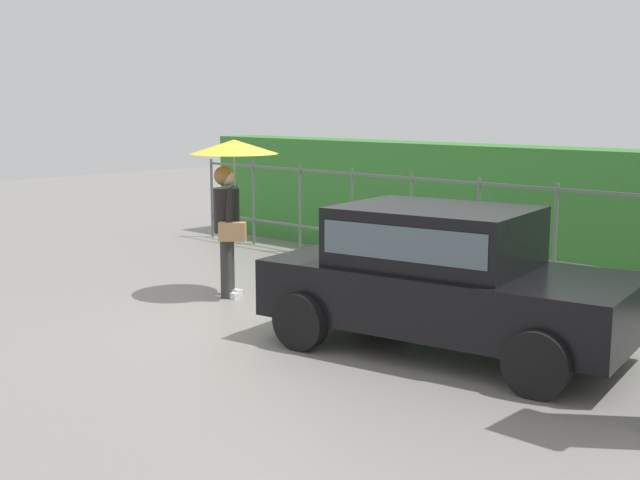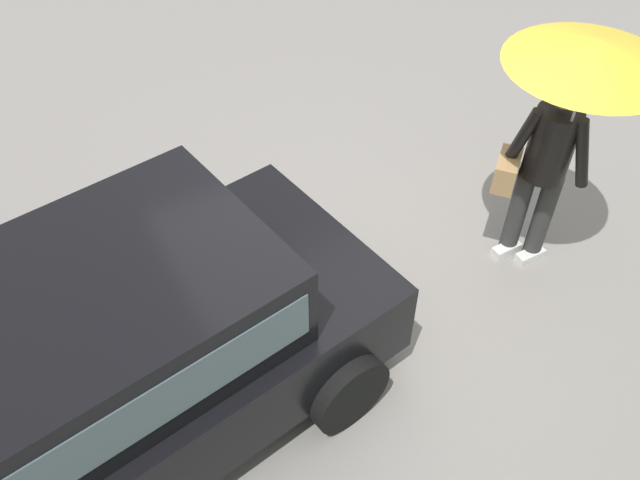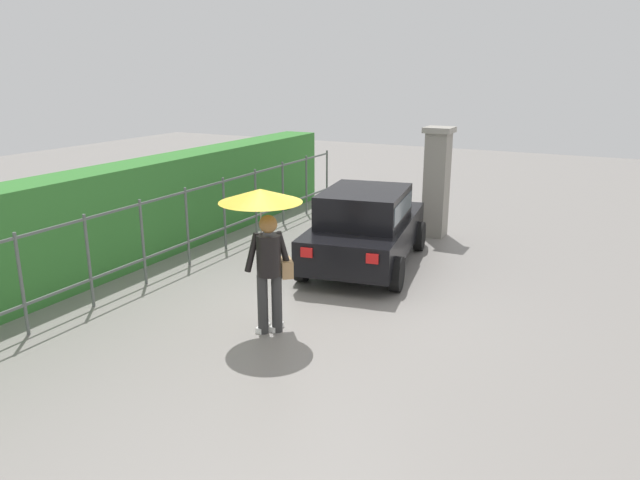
% 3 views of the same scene
% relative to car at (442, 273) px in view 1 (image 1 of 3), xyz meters
% --- Properties ---
extents(ground_plane, '(40.00, 40.00, 0.00)m').
position_rel_car_xyz_m(ground_plane, '(-1.91, -0.25, -0.80)').
color(ground_plane, gray).
extents(car, '(3.93, 2.34, 1.48)m').
position_rel_car_xyz_m(car, '(0.00, 0.00, 0.00)').
color(car, black).
rests_on(car, ground).
extents(pedestrian, '(1.15, 1.15, 2.06)m').
position_rel_car_xyz_m(pedestrian, '(-3.39, 0.08, 0.78)').
color(pedestrian, '#333333').
rests_on(pedestrian, ground).
extents(fence_section, '(11.91, 0.05, 1.50)m').
position_rel_car_xyz_m(fence_section, '(-1.50, 3.01, 0.02)').
color(fence_section, '#59605B').
rests_on(fence_section, ground).
extents(hedge_row, '(12.86, 0.90, 1.90)m').
position_rel_car_xyz_m(hedge_row, '(-1.50, 4.10, 0.15)').
color(hedge_row, '#387F33').
rests_on(hedge_row, ground).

